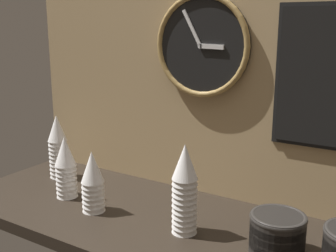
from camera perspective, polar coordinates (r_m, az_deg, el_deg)
name	(u,v)px	position (r cm, az deg, el deg)	size (l,w,h in cm)	color
ground_plane	(179,228)	(134.94, 1.53, -13.59)	(160.00, 56.00, 4.00)	black
wall_tiled_back	(221,46)	(143.59, 7.14, 10.66)	(160.00, 3.00, 105.00)	tan
cup_stack_center_left	(93,181)	(139.36, -10.16, -7.41)	(7.56, 7.56, 20.38)	white
cup_stack_left	(66,167)	(152.30, -13.68, -5.41)	(7.56, 7.56, 22.04)	white
cup_stack_center_right	(185,189)	(122.55, 2.27, -8.54)	(7.56, 7.56, 27.03)	white
cup_stack_far_left	(58,146)	(171.90, -14.68, -2.68)	(7.56, 7.56, 25.37)	white
bowl_stack_right	(277,233)	(118.38, 14.59, -13.85)	(14.99, 14.99, 11.27)	black
wall_clock	(202,46)	(143.32, 4.56, 10.78)	(34.70, 2.70, 34.70)	black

